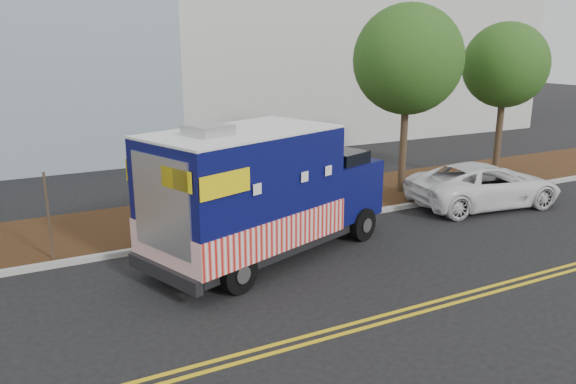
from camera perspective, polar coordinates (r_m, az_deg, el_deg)
ground at (r=15.02m, az=-3.78°, el=-6.25°), size 120.00×120.00×0.00m
curb at (r=16.21m, az=-5.78°, el=-4.38°), size 120.00×0.18×0.15m
mulch_strip at (r=18.08m, az=-8.26°, el=-2.38°), size 120.00×4.00×0.15m
centerline_near at (r=11.45m, az=5.50°, el=-13.44°), size 120.00×0.10×0.01m
centerline_far at (r=11.27m, az=6.21°, el=-13.97°), size 120.00×0.10×0.01m
tree_c at (r=20.21m, az=12.08°, el=12.99°), size 3.78×3.78×6.73m
tree_d at (r=23.61m, az=21.22°, el=11.88°), size 3.25×3.25×6.18m
sign_post at (r=15.07m, az=-23.12°, el=-2.57°), size 0.06×0.06×2.40m
food_truck at (r=14.24m, az=-2.81°, el=-0.44°), size 7.33×4.65×3.64m
white_car at (r=20.16m, az=19.33°, el=0.69°), size 5.56×3.09×1.47m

